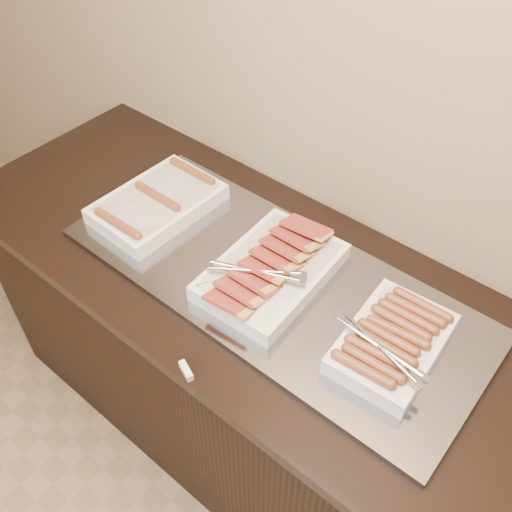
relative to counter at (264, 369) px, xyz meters
The scene contains 6 objects.
counter is the anchor object (origin of this frame).
warming_tray 0.46m from the counter, ahead, with size 1.20×0.50×0.02m, color gray.
dish_left 0.65m from the counter, behind, with size 0.26×0.38×0.07m.
dish_center 0.50m from the counter, 10.85° to the right, with size 0.28×0.43×0.09m.
dish_right 0.64m from the counter, ahead, with size 0.27×0.33×0.08m.
label_holder 0.58m from the counter, 83.14° to the right, with size 0.05×0.02×0.02m, color silver.
Camera 1 is at (0.66, 1.29, 2.08)m, focal length 40.00 mm.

